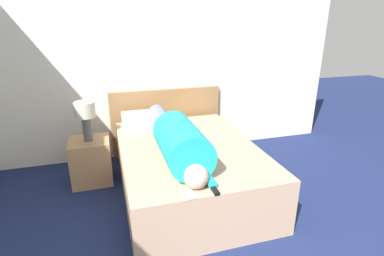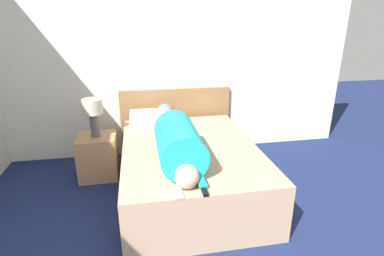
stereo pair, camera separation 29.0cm
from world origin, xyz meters
The scene contains 9 objects.
wall_back centered at (0.00, 3.93, 1.30)m, with size 5.24×0.06×2.60m.
bed centered at (0.18, 2.78, 0.27)m, with size 1.37×1.91×0.54m.
headboard centered at (0.18, 3.86, 0.45)m, with size 1.49×0.04×0.90m.
nightstand centered at (-0.83, 3.31, 0.26)m, with size 0.44×0.42×0.51m.
table_lamp centered at (-0.83, 3.31, 0.82)m, with size 0.22×0.22×0.44m.
person_lying centered at (0.02, 2.60, 0.71)m, with size 0.40×1.80×0.40m.
pillow_near_headboard centered at (-0.18, 3.52, 0.62)m, with size 0.50×0.35×0.16m.
tv_remote centered at (0.14, 1.89, 0.55)m, with size 0.04×0.15×0.02m.
cell_phone centered at (-0.06, 1.88, 0.54)m, with size 0.06×0.13×0.01m.
Camera 1 is at (-0.60, 0.02, 1.78)m, focal length 28.00 mm.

